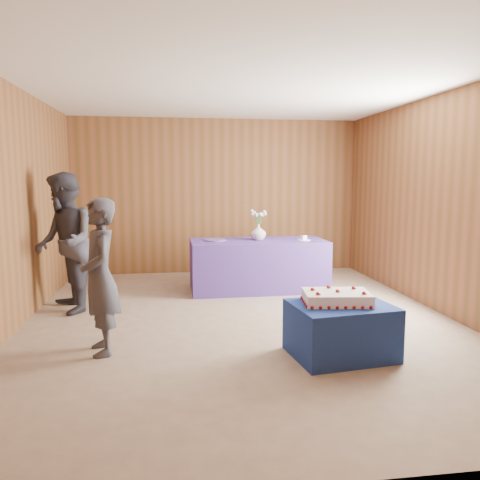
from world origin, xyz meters
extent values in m
plane|color=gray|center=(0.00, 0.00, 0.00)|extent=(6.00, 6.00, 0.00)
cube|color=brown|center=(0.00, 3.00, 1.35)|extent=(5.00, 0.04, 2.70)
cube|color=brown|center=(0.00, -3.00, 1.35)|extent=(5.00, 0.04, 2.70)
cube|color=brown|center=(-2.50, 0.00, 1.35)|extent=(0.04, 6.00, 2.70)
cube|color=brown|center=(2.50, 0.00, 1.35)|extent=(0.04, 6.00, 2.70)
cube|color=white|center=(0.00, 0.00, 2.70)|extent=(5.00, 6.00, 0.04)
cube|color=navy|center=(0.77, -1.20, 0.25)|extent=(0.99, 0.81, 0.50)
cube|color=#523592|center=(0.48, 1.54, 0.38)|extent=(2.01, 0.93, 0.75)
cube|color=white|center=(0.74, -1.17, 0.56)|extent=(0.65, 0.47, 0.11)
sphere|color=maroon|center=(0.41, -1.33, 0.52)|extent=(0.03, 0.03, 0.03)
sphere|color=maroon|center=(1.01, -1.40, 0.52)|extent=(0.03, 0.03, 0.03)
sphere|color=maroon|center=(0.46, -0.93, 0.52)|extent=(0.03, 0.03, 0.03)
sphere|color=maroon|center=(1.06, -1.00, 0.52)|extent=(0.03, 0.03, 0.03)
sphere|color=maroon|center=(0.55, -1.24, 0.63)|extent=(0.04, 0.04, 0.04)
cone|color=#155D1E|center=(0.57, -1.24, 0.62)|extent=(0.01, 0.03, 0.02)
sphere|color=maroon|center=(0.91, -1.10, 0.63)|extent=(0.04, 0.04, 0.04)
cone|color=#155D1E|center=(0.94, -1.10, 0.62)|extent=(0.01, 0.03, 0.02)
sphere|color=maroon|center=(0.74, -1.17, 0.63)|extent=(0.04, 0.04, 0.04)
cone|color=#155D1E|center=(0.76, -1.17, 0.62)|extent=(0.01, 0.03, 0.02)
imported|color=silver|center=(0.49, 1.57, 0.87)|extent=(0.29, 0.29, 0.24)
cylinder|color=#2C6C2B|center=(0.53, 1.57, 1.07)|extent=(0.01, 0.01, 0.16)
sphere|color=silver|center=(0.59, 1.57, 1.15)|extent=(0.05, 0.05, 0.05)
cylinder|color=#2C6C2B|center=(0.52, 1.60, 1.07)|extent=(0.01, 0.01, 0.16)
sphere|color=white|center=(0.56, 1.64, 1.15)|extent=(0.05, 0.05, 0.05)
cylinder|color=#2C6C2B|center=(0.49, 1.61, 1.07)|extent=(0.01, 0.01, 0.16)
sphere|color=silver|center=(0.50, 1.67, 1.15)|extent=(0.05, 0.05, 0.05)
cylinder|color=#2C6C2B|center=(0.47, 1.61, 1.07)|extent=(0.01, 0.01, 0.16)
sphere|color=white|center=(0.44, 1.66, 1.15)|extent=(0.05, 0.05, 0.05)
cylinder|color=#2C6C2B|center=(0.45, 1.59, 1.07)|extent=(0.01, 0.01, 0.16)
sphere|color=silver|center=(0.39, 1.61, 1.15)|extent=(0.05, 0.05, 0.05)
cylinder|color=#2C6C2B|center=(0.45, 1.56, 1.07)|extent=(0.01, 0.01, 0.16)
sphere|color=white|center=(0.39, 1.54, 1.15)|extent=(0.05, 0.05, 0.05)
cylinder|color=#2C6C2B|center=(0.47, 1.54, 1.07)|extent=(0.01, 0.01, 0.16)
sphere|color=silver|center=(0.44, 1.49, 1.15)|extent=(0.05, 0.05, 0.05)
cylinder|color=#2C6C2B|center=(0.49, 1.54, 1.07)|extent=(0.01, 0.01, 0.16)
sphere|color=white|center=(0.50, 1.48, 1.15)|extent=(0.05, 0.05, 0.05)
cylinder|color=#2C6C2B|center=(0.52, 1.55, 1.07)|extent=(0.01, 0.01, 0.16)
sphere|color=silver|center=(0.56, 1.51, 1.15)|extent=(0.05, 0.05, 0.05)
cylinder|color=#614C99|center=(-0.16, 1.58, 0.76)|extent=(0.34, 0.34, 0.02)
cylinder|color=white|center=(1.15, 1.43, 0.76)|extent=(0.23, 0.23, 0.01)
cube|color=white|center=(1.15, 1.43, 0.79)|extent=(0.09, 0.08, 0.06)
sphere|color=maroon|center=(1.15, 1.41, 0.84)|extent=(0.02, 0.02, 0.02)
cube|color=#B2B2B6|center=(1.18, 1.29, 0.75)|extent=(0.26, 0.09, 0.00)
imported|color=#393944|center=(-1.46, -0.80, 0.74)|extent=(0.49, 0.62, 1.49)
imported|color=#32313B|center=(-2.10, 0.69, 0.87)|extent=(0.93, 1.03, 1.75)
camera|label=1|loc=(-0.75, -5.27, 1.66)|focal=35.00mm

